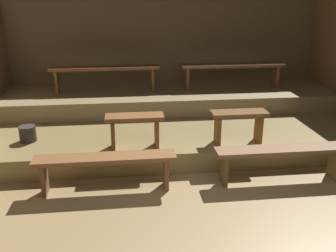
% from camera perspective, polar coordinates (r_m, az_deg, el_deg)
% --- Properties ---
extents(ground, '(7.11, 5.64, 0.08)m').
position_cam_1_polar(ground, '(5.90, 2.25, -4.53)').
color(ground, '#967950').
extents(wall_back, '(7.11, 0.06, 2.38)m').
position_cam_1_polar(wall_back, '(7.91, -0.39, 10.95)').
color(wall_back, olive).
rests_on(wall_back, ground).
extents(platform_lower, '(6.31, 3.14, 0.31)m').
position_cam_1_polar(platform_lower, '(6.61, 1.15, -0.02)').
color(platform_lower, olive).
rests_on(platform_lower, ground).
extents(platform_middle, '(6.31, 1.57, 0.31)m').
position_cam_1_polar(platform_middle, '(7.26, 0.33, 4.30)').
color(platform_middle, '#937F58').
rests_on(platform_middle, platform_lower).
extents(bench_floor_left, '(1.75, 0.29, 0.47)m').
position_cam_1_polar(bench_floor_left, '(4.72, -9.53, -5.55)').
color(bench_floor_left, brown).
rests_on(bench_floor_left, ground).
extents(bench_floor_right, '(1.75, 0.29, 0.47)m').
position_cam_1_polar(bench_floor_right, '(5.11, 16.91, -4.13)').
color(bench_floor_right, brown).
rests_on(bench_floor_right, ground).
extents(bench_lower_left, '(0.81, 0.29, 0.47)m').
position_cam_1_polar(bench_lower_left, '(5.22, -5.11, 0.29)').
color(bench_lower_left, brown).
rests_on(bench_lower_left, platform_lower).
extents(bench_lower_right, '(0.81, 0.29, 0.47)m').
position_cam_1_polar(bench_lower_right, '(5.46, 10.76, 0.88)').
color(bench_lower_right, brown).
rests_on(bench_lower_right, platform_lower).
extents(bench_middle_left, '(2.03, 0.29, 0.47)m').
position_cam_1_polar(bench_middle_left, '(7.16, -9.62, 8.29)').
color(bench_middle_left, brown).
rests_on(bench_middle_left, platform_middle).
extents(bench_middle_right, '(2.03, 0.29, 0.47)m').
position_cam_1_polar(bench_middle_right, '(7.45, 9.81, 8.70)').
color(bench_middle_right, brown).
rests_on(bench_middle_right, platform_middle).
extents(pail_lower, '(0.24, 0.24, 0.23)m').
position_cam_1_polar(pail_lower, '(5.87, -20.63, -1.10)').
color(pail_lower, '#332D28').
rests_on(pail_lower, platform_lower).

